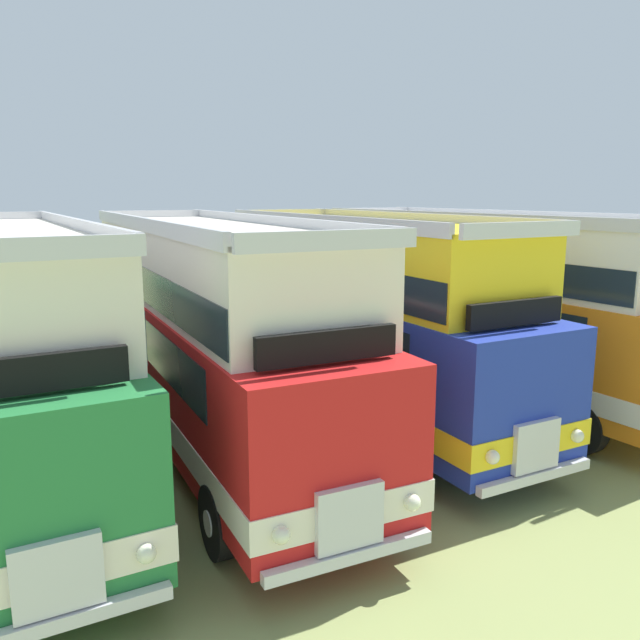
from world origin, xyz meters
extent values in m
cube|color=#237538|center=(1.76, 0.22, 1.70)|extent=(2.50, 10.94, 2.30)
cube|color=silver|center=(1.76, 0.22, 1.10)|extent=(2.54, 10.98, 0.44)
cube|color=#19232D|center=(1.76, 0.62, 2.30)|extent=(2.53, 8.54, 0.76)
cube|color=#19232D|center=(1.76, -5.20, 2.35)|extent=(2.20, 0.10, 0.90)
cube|color=silver|center=(1.76, -5.31, 1.10)|extent=(0.90, 0.12, 0.80)
cube|color=silver|center=(1.76, -5.34, 0.60)|extent=(2.30, 0.14, 0.16)
sphere|color=#EAEACC|center=(2.66, -5.32, 1.10)|extent=(0.22, 0.22, 0.22)
cube|color=silver|center=(1.76, 0.47, 3.60)|extent=(2.40, 10.04, 1.50)
cube|color=silver|center=(1.76, -4.76, 4.40)|extent=(2.40, 0.10, 0.24)
cube|color=silver|center=(2.96, 0.46, 4.40)|extent=(0.10, 10.04, 0.24)
cube|color=#19232D|center=(1.76, 0.47, 3.30)|extent=(2.44, 9.94, 0.64)
cube|color=black|center=(1.76, -4.71, 3.10)|extent=(1.90, 0.12, 0.40)
cylinder|color=black|center=(2.91, -3.66, 0.52)|extent=(0.28, 1.04, 1.04)
cylinder|color=silver|center=(3.06, -3.66, 0.52)|extent=(0.02, 0.36, 0.36)
cylinder|color=black|center=(2.91, 3.89, 0.52)|extent=(0.28, 1.04, 1.04)
cylinder|color=silver|center=(3.06, 3.89, 0.52)|extent=(0.02, 0.36, 0.36)
cube|color=red|center=(5.28, -0.15, 1.70)|extent=(3.03, 11.14, 2.30)
cube|color=silver|center=(5.28, -0.15, 1.10)|extent=(3.07, 11.18, 0.44)
cube|color=#19232D|center=(5.30, 0.25, 2.30)|extent=(2.94, 8.74, 0.76)
cube|color=#19232D|center=(5.02, -5.60, 2.35)|extent=(2.20, 0.21, 0.90)
cube|color=silver|center=(5.01, -5.71, 1.10)|extent=(0.90, 0.16, 0.80)
cube|color=silver|center=(5.01, -5.74, 0.60)|extent=(2.30, 0.25, 0.16)
sphere|color=#EAEACC|center=(5.91, -5.76, 1.10)|extent=(0.22, 0.22, 0.22)
sphere|color=#EAEACC|center=(4.11, -5.67, 1.10)|extent=(0.22, 0.22, 0.22)
cube|color=silver|center=(5.29, 0.10, 3.60)|extent=(2.89, 10.23, 1.50)
cube|color=silver|center=(5.04, -5.16, 4.40)|extent=(2.40, 0.22, 0.24)
cube|color=silver|center=(5.51, 4.66, 4.40)|extent=(2.40, 0.22, 0.24)
cube|color=silver|center=(6.49, 0.04, 4.40)|extent=(0.59, 10.12, 0.24)
cube|color=silver|center=(4.09, 0.16, 4.40)|extent=(0.59, 10.12, 0.24)
cube|color=#19232D|center=(5.29, 0.10, 3.30)|extent=(2.92, 10.13, 0.64)
cube|color=black|center=(5.04, -5.11, 3.10)|extent=(1.90, 0.21, 0.40)
cylinder|color=black|center=(6.24, -4.12, 0.52)|extent=(0.33, 1.05, 1.04)
cylinder|color=silver|center=(6.39, -4.12, 0.52)|extent=(0.04, 0.36, 0.36)
cylinder|color=black|center=(3.94, -4.00, 0.52)|extent=(0.33, 1.05, 1.04)
cylinder|color=silver|center=(3.79, -4.00, 0.52)|extent=(0.04, 0.36, 0.36)
cylinder|color=black|center=(6.61, 3.50, 0.52)|extent=(0.33, 1.05, 1.04)
cylinder|color=silver|center=(6.76, 3.50, 0.52)|extent=(0.04, 0.36, 0.36)
cylinder|color=black|center=(4.31, 3.61, 0.52)|extent=(0.33, 1.05, 1.04)
cylinder|color=silver|center=(4.16, 3.62, 0.52)|extent=(0.04, 0.36, 0.36)
cube|color=#1E339E|center=(8.80, -0.26, 1.70)|extent=(2.66, 9.79, 2.30)
cube|color=yellow|center=(8.80, -0.26, 1.10)|extent=(2.70, 9.83, 0.44)
cube|color=#19232D|center=(8.80, 0.14, 2.30)|extent=(2.65, 7.39, 0.76)
cube|color=#19232D|center=(8.72, -5.07, 2.35)|extent=(2.20, 0.14, 0.90)
cube|color=silver|center=(8.72, -5.18, 1.10)|extent=(0.90, 0.13, 0.80)
cube|color=silver|center=(8.72, -5.21, 0.60)|extent=(2.30, 0.18, 0.16)
sphere|color=#EAEACC|center=(9.62, -5.21, 1.10)|extent=(0.22, 0.22, 0.22)
sphere|color=#EAEACC|center=(7.82, -5.18, 1.10)|extent=(0.22, 0.22, 0.22)
cube|color=yellow|center=(8.80, -0.01, 3.60)|extent=(2.54, 8.89, 1.50)
cube|color=silver|center=(8.73, -4.63, 4.40)|extent=(2.40, 0.14, 0.24)
cube|color=silver|center=(8.86, 3.92, 4.40)|extent=(2.40, 0.14, 0.24)
cube|color=silver|center=(10.00, -0.03, 4.40)|extent=(0.24, 8.85, 0.24)
cube|color=silver|center=(7.60, 0.01, 4.40)|extent=(0.24, 8.85, 0.24)
cube|color=#19232D|center=(8.80, -0.01, 3.30)|extent=(2.58, 8.79, 0.64)
cube|color=black|center=(8.73, -4.58, 3.10)|extent=(1.90, 0.15, 0.40)
cylinder|color=black|center=(9.89, -3.55, 0.52)|extent=(0.30, 1.04, 1.04)
cylinder|color=silver|center=(10.04, -3.55, 0.52)|extent=(0.03, 0.36, 0.36)
cylinder|color=black|center=(7.59, -3.51, 0.52)|extent=(0.30, 1.04, 1.04)
cylinder|color=silver|center=(7.44, -3.51, 0.52)|extent=(0.03, 0.36, 0.36)
cylinder|color=black|center=(10.00, 2.80, 0.52)|extent=(0.30, 1.04, 1.04)
cylinder|color=silver|center=(10.15, 2.80, 0.52)|extent=(0.03, 0.36, 0.36)
cylinder|color=black|center=(7.70, 2.84, 0.52)|extent=(0.30, 1.04, 1.04)
cylinder|color=silver|center=(7.55, 2.84, 0.52)|extent=(0.03, 0.36, 0.36)
cube|color=orange|center=(12.32, -0.18, 1.70)|extent=(2.99, 10.74, 2.30)
cube|color=white|center=(12.32, -0.18, 1.10)|extent=(3.03, 10.78, 0.44)
cube|color=#19232D|center=(12.30, 0.22, 2.30)|extent=(2.91, 8.34, 0.76)
cube|color=white|center=(12.30, 0.07, 3.60)|extent=(2.85, 9.83, 1.50)
cube|color=silver|center=(12.10, 4.43, 4.40)|extent=(2.40, 0.21, 0.24)
cube|color=silver|center=(13.50, 0.13, 4.40)|extent=(0.55, 9.73, 0.24)
cube|color=silver|center=(11.11, 0.01, 4.40)|extent=(0.55, 9.73, 0.24)
cube|color=#19232D|center=(12.30, 0.07, 3.30)|extent=(2.89, 9.73, 0.64)
cylinder|color=black|center=(11.34, -3.94, 0.52)|extent=(0.33, 1.05, 1.04)
cylinder|color=silver|center=(11.19, -3.95, 0.52)|extent=(0.04, 0.36, 0.36)
cylinder|color=black|center=(13.30, 3.39, 0.52)|extent=(0.33, 1.05, 1.04)
cylinder|color=silver|center=(13.45, 3.39, 0.52)|extent=(0.04, 0.36, 0.36)
cylinder|color=black|center=(11.00, 3.28, 0.52)|extent=(0.33, 1.05, 1.04)
cylinder|color=silver|center=(10.85, 3.27, 0.52)|extent=(0.04, 0.36, 0.36)
cylinder|color=#8C704C|center=(7.66, 9.58, 0.53)|extent=(0.08, 0.08, 1.05)
cylinder|color=#8C704C|center=(15.32, 9.58, 0.53)|extent=(0.08, 0.08, 1.05)
camera|label=1|loc=(1.23, -11.82, 4.95)|focal=36.21mm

